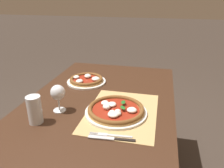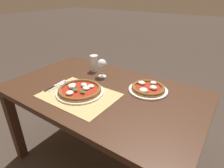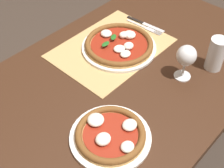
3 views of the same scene
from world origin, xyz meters
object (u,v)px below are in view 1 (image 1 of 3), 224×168
object	(u,v)px
pint_glass	(35,110)
knife	(111,139)
fork	(110,135)
wine_glass	(58,94)
pizza_far	(86,80)
pizza_near	(116,110)

from	to	relation	value
pint_glass	knife	distance (m)	0.41
fork	knife	xyz separation A→B (m)	(-0.02, -0.01, 0.00)
wine_glass	knife	bearing A→B (deg)	-118.85
wine_glass	fork	xyz separation A→B (m)	(-0.17, -0.33, -0.10)
fork	knife	world-z (taller)	knife
pizza_far	pint_glass	bearing A→B (deg)	172.60
pizza_near	fork	size ratio (longest dim) A/B	1.68
fork	knife	bearing A→B (deg)	-154.60
pizza_near	pizza_far	size ratio (longest dim) A/B	1.20
pizza_far	pint_glass	size ratio (longest dim) A/B	1.95
fork	pizza_near	bearing A→B (deg)	4.79
pint_glass	knife	xyz separation A→B (m)	(-0.05, -0.41, -0.06)
pizza_near	fork	world-z (taller)	pizza_near
pizza_far	wine_glass	bearing A→B (deg)	178.66
pizza_near	wine_glass	bearing A→B (deg)	96.94
wine_glass	pint_glass	bearing A→B (deg)	155.06
pint_glass	fork	xyz separation A→B (m)	(-0.03, -0.39, -0.06)
pizza_far	fork	xyz separation A→B (m)	(-0.59, -0.32, -0.01)
knife	pizza_far	bearing A→B (deg)	28.34
pint_glass	wine_glass	bearing A→B (deg)	-24.94
pizza_far	knife	world-z (taller)	pizza_far
pizza_far	fork	bearing A→B (deg)	-151.54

